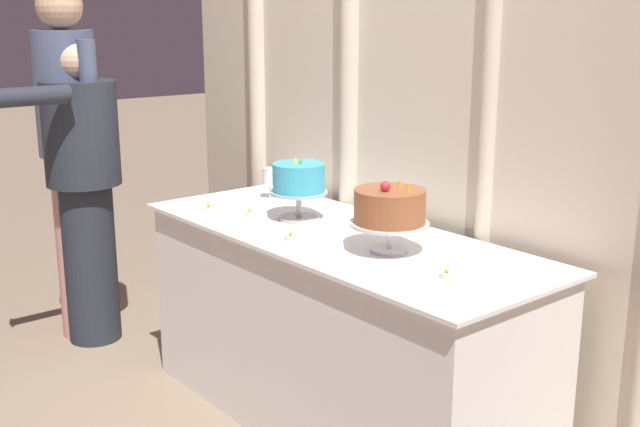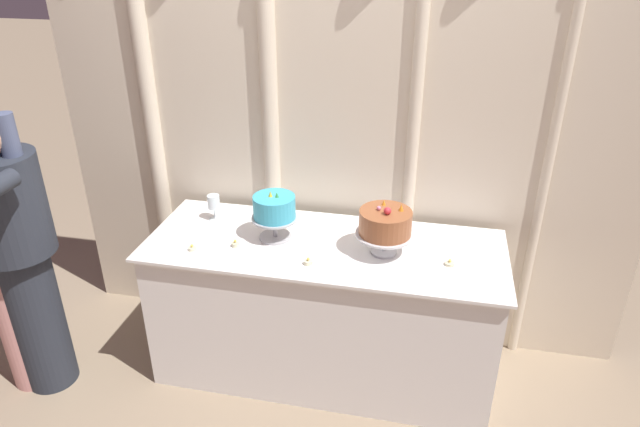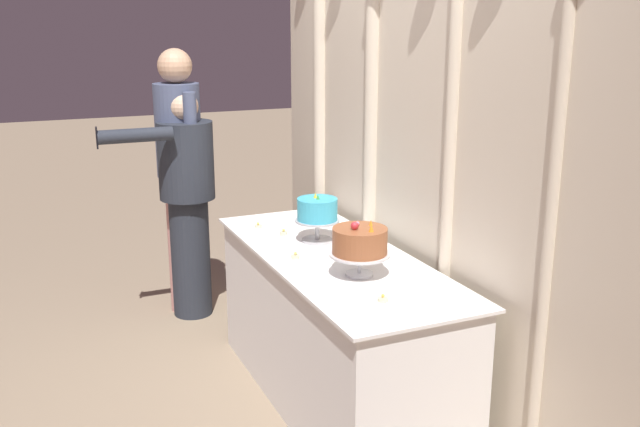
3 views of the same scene
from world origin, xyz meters
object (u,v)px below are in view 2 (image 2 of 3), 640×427
tealight_far_left (192,248)px  tealight_near_right (308,262)px  cake_display_nearleft (274,210)px  guest_girl_blue_dress (18,251)px  cake_display_nearright (385,224)px  tealight_near_left (235,244)px  tealight_far_right (450,263)px  cake_table (324,309)px  wine_glass (214,203)px

tealight_far_left → tealight_near_right: tealight_near_right is taller
cake_display_nearleft → guest_girl_blue_dress: guest_girl_blue_dress is taller
cake_display_nearright → tealight_near_right: size_ratio=6.65×
tealight_far_left → guest_girl_blue_dress: (-0.81, -0.21, 0.01)m
cake_display_nearleft → cake_display_nearright: bearing=-3.3°
cake_display_nearright → tealight_near_left: bearing=-172.7°
cake_display_nearleft → tealight_far_left: size_ratio=6.53×
tealight_near_left → tealight_far_right: size_ratio=0.86×
cake_display_nearleft → cake_table: bearing=-2.9°
cake_display_nearright → tealight_far_left: bearing=-169.4°
tealight_far_right → cake_display_nearleft: bearing=174.7°
cake_table → cake_display_nearright: bearing=-3.6°
guest_girl_blue_dress → wine_glass: bearing=34.4°
cake_table → tealight_far_right: (0.61, -0.07, 0.41)m
tealight_far_left → guest_girl_blue_dress: size_ratio=0.03×
tealight_near_left → guest_girl_blue_dress: guest_girl_blue_dress is taller
wine_glass → tealight_far_right: size_ratio=3.11×
cake_display_nearright → wine_glass: size_ratio=1.99×
cake_table → cake_display_nearleft: (-0.26, 0.01, 0.56)m
cake_table → tealight_far_right: 0.74m
cake_display_nearleft → tealight_far_right: bearing=-5.3°
tealight_near_left → cake_display_nearright: bearing=7.3°
tealight_near_left → tealight_near_right: 0.40m
cake_display_nearright → guest_girl_blue_dress: 1.78m
cake_table → cake_display_nearright: (0.30, -0.02, 0.55)m
cake_table → guest_girl_blue_dress: (-1.43, -0.40, 0.41)m
cake_display_nearleft → wine_glass: cake_display_nearleft is taller
wine_glass → tealight_near_left: (0.21, -0.25, -0.09)m
tealight_far_right → tealight_near_right: bearing=-168.6°
tealight_near_left → cake_table: bearing=14.7°
tealight_near_right → tealight_far_right: bearing=11.4°
tealight_near_left → tealight_far_right: bearing=2.4°
cake_display_nearleft → cake_display_nearright: 0.56m
tealight_near_left → guest_girl_blue_dress: 1.04m
cake_display_nearright → tealight_near_right: bearing=-151.7°
tealight_far_left → tealight_far_right: 1.24m
cake_display_nearleft → tealight_near_right: 0.34m
cake_table → tealight_far_left: 0.77m
cake_display_nearright → tealight_near_left: size_ratio=7.21×
wine_glass → tealight_near_right: (0.60, -0.34, -0.09)m
cake_display_nearright → tealight_far_right: (0.32, -0.05, -0.15)m
tealight_near_right → tealight_far_right: size_ratio=0.93×
tealight_near_right → guest_girl_blue_dress: size_ratio=0.03×
cake_display_nearleft → tealight_far_right: (0.87, -0.08, -0.15)m
tealight_far_left → cake_table: bearing=17.1°
cake_display_nearleft → guest_girl_blue_dress: size_ratio=0.17×
tealight_far_left → tealight_near_left: tealight_near_left is taller
tealight_far_right → cake_display_nearright: bearing=171.1°
cake_table → tealight_near_left: (-0.43, -0.11, 0.41)m
tealight_near_left → tealight_near_right: tealight_near_left is taller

